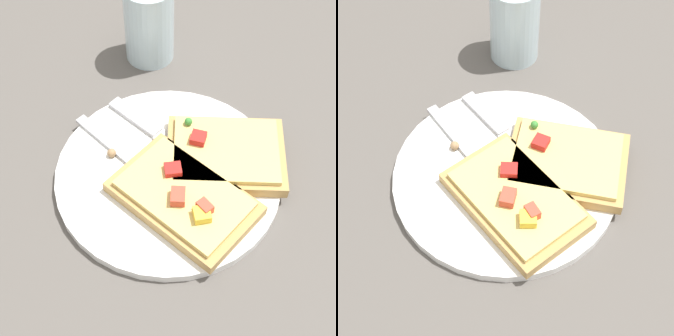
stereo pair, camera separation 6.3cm
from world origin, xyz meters
TOP-DOWN VIEW (x-y plane):
  - ground_plane at (0.00, 0.00)m, footprint 4.00×4.00m
  - plate at (0.00, 0.00)m, footprint 0.26×0.26m
  - fork at (0.02, 0.01)m, footprint 0.20×0.14m
  - knife at (0.02, -0.05)m, footprint 0.18×0.11m
  - pizza_slice_main at (-0.03, 0.03)m, footprint 0.18×0.16m
  - pizza_slice_corner at (-0.06, -0.03)m, footprint 0.15×0.13m
  - crumb_scatter at (0.06, 0.01)m, footprint 0.05×0.05m
  - drinking_glass at (0.07, -0.20)m, footprint 0.07×0.07m

SIDE VIEW (x-z plane):
  - ground_plane at x=0.00m, z-range 0.00..0.00m
  - plate at x=0.00m, z-range 0.00..0.01m
  - knife at x=0.02m, z-range 0.01..0.02m
  - fork at x=0.02m, z-range 0.01..0.02m
  - crumb_scatter at x=0.06m, z-range 0.01..0.02m
  - pizza_slice_corner at x=-0.06m, z-range 0.01..0.04m
  - pizza_slice_main at x=-0.03m, z-range 0.01..0.04m
  - drinking_glass at x=0.07m, z-range 0.00..0.11m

